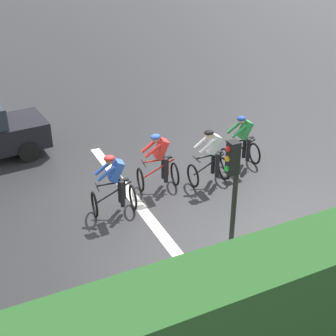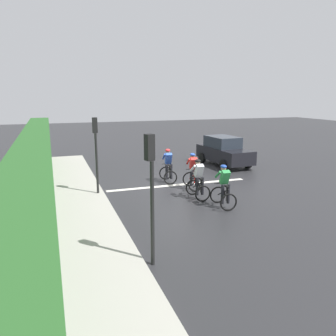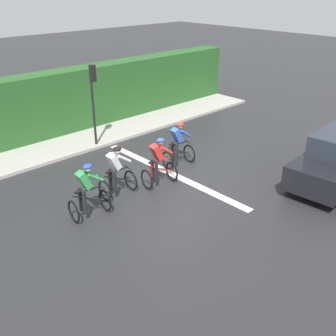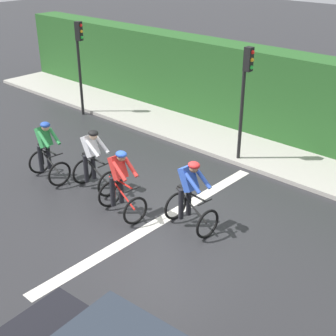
{
  "view_description": "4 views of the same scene",
  "coord_description": "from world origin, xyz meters",
  "px_view_note": "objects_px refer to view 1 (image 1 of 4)",
  "views": [
    {
      "loc": [
        10.39,
        -3.93,
        6.99
      ],
      "look_at": [
        0.83,
        0.66,
        1.25
      ],
      "focal_mm": 51.3,
      "sensor_mm": 36.0,
      "label": 1
    },
    {
      "loc": [
        5.74,
        14.89,
        4.26
      ],
      "look_at": [
        0.75,
        0.62,
        1.0
      ],
      "focal_mm": 36.39,
      "sensor_mm": 36.0,
      "label": 2
    },
    {
      "loc": [
        -9.18,
        8.78,
        6.28
      ],
      "look_at": [
        -0.68,
        0.83,
        0.71
      ],
      "focal_mm": 42.21,
      "sensor_mm": 36.0,
      "label": 3
    },
    {
      "loc": [
        -6.69,
        -6.33,
        5.92
      ],
      "look_at": [
        0.65,
        0.36,
        1.05
      ],
      "focal_mm": 50.49,
      "sensor_mm": 36.0,
      "label": 4
    }
  ],
  "objects_px": {
    "cyclist_lead": "(242,142)",
    "cyclist_second": "(211,158)",
    "traffic_light_near_crossing": "(232,195)",
    "cyclist_mid": "(159,162)",
    "cyclist_fourth": "(115,185)"
  },
  "relations": [
    {
      "from": "traffic_light_near_crossing",
      "to": "cyclist_mid",
      "type": "bearing_deg",
      "value": 174.34
    },
    {
      "from": "cyclist_lead",
      "to": "cyclist_fourth",
      "type": "bearing_deg",
      "value": -80.37
    },
    {
      "from": "cyclist_lead",
      "to": "cyclist_second",
      "type": "distance_m",
      "value": 1.43
    },
    {
      "from": "cyclist_lead",
      "to": "cyclist_fourth",
      "type": "distance_m",
      "value": 4.41
    },
    {
      "from": "cyclist_lead",
      "to": "traffic_light_near_crossing",
      "type": "distance_m",
      "value": 5.6
    },
    {
      "from": "cyclist_mid",
      "to": "traffic_light_near_crossing",
      "type": "bearing_deg",
      "value": -5.66
    },
    {
      "from": "cyclist_mid",
      "to": "traffic_light_near_crossing",
      "type": "xyz_separation_m",
      "value": [
        4.27,
        -0.42,
        1.43
      ]
    },
    {
      "from": "cyclist_lead",
      "to": "cyclist_second",
      "type": "bearing_deg",
      "value": -71.49
    },
    {
      "from": "cyclist_lead",
      "to": "cyclist_mid",
      "type": "distance_m",
      "value": 2.8
    },
    {
      "from": "cyclist_mid",
      "to": "cyclist_fourth",
      "type": "height_order",
      "value": "same"
    },
    {
      "from": "traffic_light_near_crossing",
      "to": "cyclist_second",
      "type": "bearing_deg",
      "value": 154.5
    },
    {
      "from": "cyclist_lead",
      "to": "cyclist_second",
      "type": "relative_size",
      "value": 1.0
    },
    {
      "from": "cyclist_lead",
      "to": "traffic_light_near_crossing",
      "type": "height_order",
      "value": "traffic_light_near_crossing"
    },
    {
      "from": "traffic_light_near_crossing",
      "to": "cyclist_lead",
      "type": "bearing_deg",
      "value": 143.51
    },
    {
      "from": "cyclist_fourth",
      "to": "traffic_light_near_crossing",
      "type": "height_order",
      "value": "traffic_light_near_crossing"
    }
  ]
}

